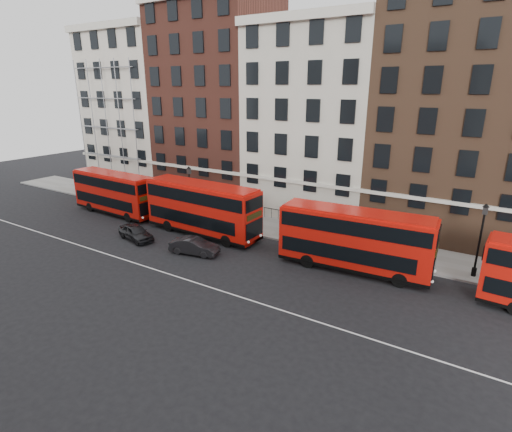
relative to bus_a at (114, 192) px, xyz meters
The scene contains 13 objects.
ground 18.47m from the bus_a, 18.10° to the right, with size 120.00×120.00×0.00m, color black.
pavement 18.21m from the bus_a, 15.43° to the left, with size 80.00×5.00×0.15m, color gray.
kerb 17.71m from the bus_a, ahead, with size 80.00×0.30×0.16m, color gray.
road_centre_line 19.18m from the bus_a, 23.83° to the right, with size 70.00×0.12×0.01m, color white.
building_terrace 22.44m from the bus_a, 35.46° to the left, with size 64.00×11.95×22.00m.
bus_a is the anchor object (origin of this frame).
bus_b 11.82m from the bus_a, ahead, with size 11.43×3.16×4.76m.
bus_c 25.87m from the bus_a, ahead, with size 11.02×3.35×4.57m.
car_rear 8.93m from the bus_a, 28.54° to the right, with size 1.59×3.96×1.35m, color black.
car_front 14.73m from the bus_a, 15.38° to the right, with size 1.40×4.02×1.33m, color #242427.
lamp_post_left 8.58m from the bus_a, 18.27° to the left, with size 0.44×0.44×5.33m.
lamp_post_right 33.77m from the bus_a, ahead, with size 0.44×0.44×5.33m.
iron_railings 18.85m from the bus_a, 21.92° to the left, with size 6.60×0.06×1.00m, color black, non-canonical shape.
Camera 1 is at (16.63, -20.78, 12.91)m, focal length 28.00 mm.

